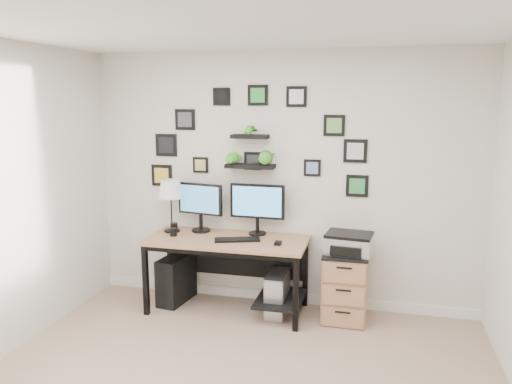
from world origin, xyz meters
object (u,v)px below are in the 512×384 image
(monitor_left, at_px, (200,204))
(table_lamp, at_px, (171,190))
(mug, at_px, (173,232))
(desk, at_px, (231,250))
(monitor_right, at_px, (257,205))
(printer, at_px, (349,243))
(pc_tower_grey, at_px, (277,294))
(pc_tower_black, at_px, (176,279))
(file_cabinet, at_px, (345,285))

(monitor_left, distance_m, table_lamp, 0.33)
(table_lamp, distance_m, mug, 0.44)
(desk, distance_m, monitor_right, 0.53)
(table_lamp, distance_m, printer, 1.89)
(pc_tower_grey, relative_size, printer, 0.93)
(table_lamp, bearing_deg, pc_tower_black, -43.52)
(printer, bearing_deg, pc_tower_black, 179.53)
(printer, bearing_deg, desk, -178.15)
(table_lamp, relative_size, printer, 1.19)
(table_lamp, relative_size, file_cabinet, 0.82)
(monitor_left, relative_size, pc_tower_grey, 1.19)
(pc_tower_black, bearing_deg, desk, 3.39)
(desk, relative_size, mug, 19.73)
(pc_tower_grey, bearing_deg, monitor_right, 140.70)
(mug, relative_size, file_cabinet, 0.12)
(table_lamp, height_order, file_cabinet, table_lamp)
(monitor_left, bearing_deg, printer, -4.93)
(table_lamp, relative_size, pc_tower_black, 1.11)
(monitor_right, height_order, printer, monitor_right)
(monitor_left, bearing_deg, monitor_right, 2.43)
(monitor_left, distance_m, file_cabinet, 1.68)
(monitor_left, relative_size, monitor_right, 0.91)
(printer, bearing_deg, mug, -176.75)
(desk, xyz_separation_m, pc_tower_black, (-0.63, 0.05, -0.38))
(mug, xyz_separation_m, file_cabinet, (1.73, 0.12, -0.46))
(mug, bearing_deg, printer, 3.25)
(monitor_right, height_order, file_cabinet, monitor_right)
(file_cabinet, bearing_deg, pc_tower_grey, -173.80)
(desk, distance_m, pc_tower_black, 0.73)
(table_lamp, height_order, pc_tower_grey, table_lamp)
(desk, bearing_deg, table_lamp, 171.31)
(pc_tower_grey, bearing_deg, desk, 178.37)
(desk, distance_m, pc_tower_grey, 0.63)
(monitor_right, bearing_deg, monitor_left, -177.57)
(file_cabinet, distance_m, printer, 0.43)
(monitor_left, height_order, file_cabinet, monitor_left)
(pc_tower_grey, bearing_deg, table_lamp, 174.20)
(mug, height_order, file_cabinet, mug)
(pc_tower_black, bearing_deg, file_cabinet, 8.34)
(monitor_left, xyz_separation_m, file_cabinet, (1.52, -0.11, -0.71))
(table_lamp, bearing_deg, mug, -62.29)
(table_lamp, bearing_deg, desk, -8.69)
(desk, height_order, mug, mug)
(desk, distance_m, table_lamp, 0.89)
(desk, distance_m, printer, 1.17)
(table_lamp, bearing_deg, monitor_left, 12.65)
(monitor_right, xyz_separation_m, printer, (0.94, -0.16, -0.29))
(mug, relative_size, pc_tower_black, 0.16)
(desk, height_order, file_cabinet, desk)
(pc_tower_black, distance_m, printer, 1.86)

